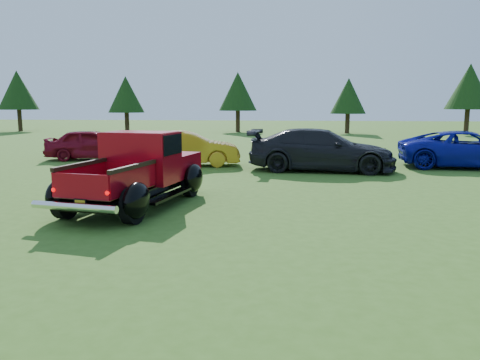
{
  "coord_description": "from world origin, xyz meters",
  "views": [
    {
      "loc": [
        1.57,
        -8.6,
        2.31
      ],
      "look_at": [
        0.59,
        0.2,
        0.88
      ],
      "focal_mm": 35.0,
      "sensor_mm": 36.0,
      "label": 1
    }
  ],
  "objects_px": {
    "tree_mid_right": "(348,96)",
    "show_car_blue": "(468,149)",
    "tree_mid_left": "(238,92)",
    "tree_east": "(469,87)",
    "show_car_red": "(93,144)",
    "show_car_grey": "(321,150)",
    "pickup_truck": "(142,170)",
    "show_car_yellow": "(187,149)",
    "tree_far_west": "(18,90)",
    "tree_west": "(126,95)"
  },
  "relations": [
    {
      "from": "show_car_red",
      "to": "show_car_blue",
      "type": "relative_size",
      "value": 0.78
    },
    {
      "from": "tree_mid_right",
      "to": "show_car_grey",
      "type": "distance_m",
      "value": 22.41
    },
    {
      "from": "tree_mid_left",
      "to": "pickup_truck",
      "type": "bearing_deg",
      "value": -87.87
    },
    {
      "from": "tree_far_west",
      "to": "show_car_blue",
      "type": "bearing_deg",
      "value": -34.53
    },
    {
      "from": "tree_mid_right",
      "to": "show_car_blue",
      "type": "xyz_separation_m",
      "value": [
        2.02,
        -20.66,
        -2.3
      ]
    },
    {
      "from": "tree_far_west",
      "to": "show_car_yellow",
      "type": "distance_m",
      "value": 29.07
    },
    {
      "from": "tree_far_west",
      "to": "show_car_blue",
      "type": "distance_m",
      "value": 36.55
    },
    {
      "from": "tree_east",
      "to": "show_car_grey",
      "type": "bearing_deg",
      "value": -119.92
    },
    {
      "from": "tree_east",
      "to": "show_car_yellow",
      "type": "relative_size",
      "value": 1.36
    },
    {
      "from": "show_car_grey",
      "to": "tree_mid_left",
      "type": "bearing_deg",
      "value": 17.95
    },
    {
      "from": "tree_far_west",
      "to": "tree_west",
      "type": "xyz_separation_m",
      "value": [
        10.0,
        -1.0,
        -0.41
      ]
    },
    {
      "from": "pickup_truck",
      "to": "tree_west",
      "type": "bearing_deg",
      "value": 120.63
    },
    {
      "from": "show_car_red",
      "to": "tree_east",
      "type": "bearing_deg",
      "value": -59.91
    },
    {
      "from": "tree_far_west",
      "to": "tree_east",
      "type": "xyz_separation_m",
      "value": [
        37.0,
        -0.5,
        0.14
      ]
    },
    {
      "from": "tree_far_west",
      "to": "show_car_yellow",
      "type": "height_order",
      "value": "tree_far_west"
    },
    {
      "from": "tree_west",
      "to": "show_car_grey",
      "type": "bearing_deg",
      "value": -55.22
    },
    {
      "from": "tree_west",
      "to": "show_car_grey",
      "type": "height_order",
      "value": "tree_west"
    },
    {
      "from": "tree_far_west",
      "to": "show_car_red",
      "type": "relative_size",
      "value": 1.37
    },
    {
      "from": "tree_east",
      "to": "show_car_red",
      "type": "bearing_deg",
      "value": -138.6
    },
    {
      "from": "show_car_grey",
      "to": "show_car_red",
      "type": "bearing_deg",
      "value": 80.32
    },
    {
      "from": "tree_far_west",
      "to": "pickup_truck",
      "type": "xyz_separation_m",
      "value": [
        20.08,
        -28.08,
        -2.72
      ]
    },
    {
      "from": "show_car_blue",
      "to": "show_car_red",
      "type": "bearing_deg",
      "value": 90.77
    },
    {
      "from": "tree_mid_right",
      "to": "show_car_blue",
      "type": "height_order",
      "value": "tree_mid_right"
    },
    {
      "from": "show_car_blue",
      "to": "tree_mid_right",
      "type": "bearing_deg",
      "value": 10.05
    },
    {
      "from": "tree_mid_left",
      "to": "show_car_red",
      "type": "height_order",
      "value": "tree_mid_left"
    },
    {
      "from": "tree_mid_right",
      "to": "show_car_blue",
      "type": "distance_m",
      "value": 20.88
    },
    {
      "from": "tree_mid_left",
      "to": "show_car_yellow",
      "type": "relative_size",
      "value": 1.26
    },
    {
      "from": "show_car_grey",
      "to": "tree_far_west",
      "type": "bearing_deg",
      "value": 52.43
    },
    {
      "from": "tree_east",
      "to": "show_car_blue",
      "type": "relative_size",
      "value": 1.11
    },
    {
      "from": "tree_far_west",
      "to": "pickup_truck",
      "type": "relative_size",
      "value": 1.09
    },
    {
      "from": "show_car_yellow",
      "to": "show_car_red",
      "type": "bearing_deg",
      "value": 60.09
    },
    {
      "from": "show_car_yellow",
      "to": "tree_east",
      "type": "bearing_deg",
      "value": -50.4
    },
    {
      "from": "tree_west",
      "to": "show_car_yellow",
      "type": "height_order",
      "value": "tree_west"
    },
    {
      "from": "pickup_truck",
      "to": "tree_east",
      "type": "bearing_deg",
      "value": 68.68
    },
    {
      "from": "tree_west",
      "to": "show_car_red",
      "type": "relative_size",
      "value": 1.21
    },
    {
      "from": "show_car_red",
      "to": "tree_mid_left",
      "type": "bearing_deg",
      "value": -21.67
    },
    {
      "from": "tree_mid_left",
      "to": "show_car_red",
      "type": "bearing_deg",
      "value": -100.36
    },
    {
      "from": "pickup_truck",
      "to": "tree_mid_left",
      "type": "bearing_deg",
      "value": 102.34
    },
    {
      "from": "tree_west",
      "to": "show_car_red",
      "type": "bearing_deg",
      "value": -74.41
    },
    {
      "from": "tree_east",
      "to": "show_car_yellow",
      "type": "height_order",
      "value": "tree_east"
    },
    {
      "from": "pickup_truck",
      "to": "show_car_yellow",
      "type": "relative_size",
      "value": 1.2
    },
    {
      "from": "show_car_red",
      "to": "tree_west",
      "type": "bearing_deg",
      "value": 4.28
    },
    {
      "from": "tree_far_west",
      "to": "tree_mid_left",
      "type": "height_order",
      "value": "tree_far_west"
    },
    {
      "from": "tree_far_west",
      "to": "tree_east",
      "type": "relative_size",
      "value": 0.96
    },
    {
      "from": "tree_mid_right",
      "to": "tree_mid_left",
      "type": "bearing_deg",
      "value": 173.66
    },
    {
      "from": "tree_east",
      "to": "show_car_yellow",
      "type": "distance_m",
      "value": 27.24
    },
    {
      "from": "tree_east",
      "to": "pickup_truck",
      "type": "xyz_separation_m",
      "value": [
        -16.92,
        -27.58,
        -2.86
      ]
    },
    {
      "from": "tree_west",
      "to": "tree_mid_left",
      "type": "relative_size",
      "value": 0.92
    },
    {
      "from": "tree_west",
      "to": "show_car_yellow",
      "type": "relative_size",
      "value": 1.15
    },
    {
      "from": "tree_west",
      "to": "tree_mid_left",
      "type": "xyz_separation_m",
      "value": [
        9.0,
        2.0,
        0.27
      ]
    }
  ]
}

